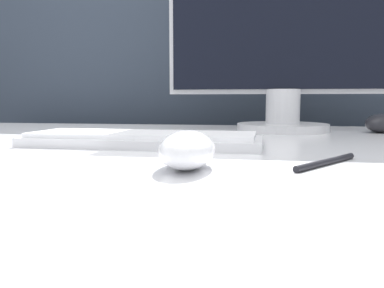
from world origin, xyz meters
name	(u,v)px	position (x,y,z in m)	size (l,w,h in m)	color
partition_panel	(217,149)	(0.00, 0.67, 0.64)	(5.00, 0.03, 1.29)	#333D4C
computer_mouse_near	(187,149)	(0.05, -0.24, 0.76)	(0.07, 0.12, 0.05)	white
keyboard	(143,139)	(-0.07, -0.04, 0.75)	(0.42, 0.16, 0.02)	silver
monitor	(285,29)	(0.20, 0.32, 1.00)	(0.59, 0.23, 0.51)	silver
computer_mouse_far	(381,123)	(0.44, 0.32, 0.76)	(0.12, 0.13, 0.05)	#232328
pen	(326,162)	(0.21, -0.19, 0.75)	(0.09, 0.12, 0.01)	black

